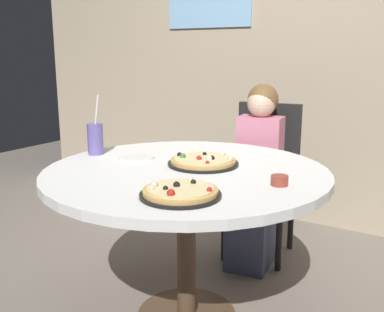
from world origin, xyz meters
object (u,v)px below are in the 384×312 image
(dining_table, at_px, (186,188))
(pizza_veggie, at_px, (203,161))
(diner_child, at_px, (255,185))
(sauce_bowl, at_px, (280,180))
(chair_wooden, at_px, (264,171))
(plate_small, at_px, (136,157))
(soda_cup, at_px, (95,139))
(pizza_cheese, at_px, (180,192))

(dining_table, distance_m, pizza_veggie, 0.15)
(diner_child, relative_size, sauce_bowl, 15.46)
(chair_wooden, distance_m, plate_small, 0.96)
(dining_table, height_order, sauce_bowl, sauce_bowl)
(pizza_veggie, height_order, soda_cup, soda_cup)
(pizza_veggie, distance_m, pizza_cheese, 0.48)
(chair_wooden, height_order, plate_small, chair_wooden)
(pizza_veggie, xyz_separation_m, pizza_cheese, (0.17, -0.45, -0.00))
(plate_small, bearing_deg, chair_wooden, 70.79)
(dining_table, distance_m, chair_wooden, 0.93)
(chair_wooden, height_order, pizza_cheese, chair_wooden)
(diner_child, relative_size, soda_cup, 3.53)
(pizza_veggie, height_order, pizza_cheese, same)
(dining_table, relative_size, diner_child, 1.19)
(diner_child, distance_m, pizza_veggie, 0.70)
(chair_wooden, bearing_deg, plate_small, -109.21)
(dining_table, height_order, pizza_veggie, pizza_veggie)
(pizza_cheese, relative_size, sauce_bowl, 4.33)
(chair_wooden, height_order, pizza_veggie, chair_wooden)
(sauce_bowl, xyz_separation_m, plate_small, (-0.78, 0.06, -0.02))
(dining_table, relative_size, pizza_veggie, 3.89)
(dining_table, bearing_deg, pizza_veggie, 74.86)
(dining_table, bearing_deg, pizza_cheese, -60.02)
(plate_small, bearing_deg, soda_cup, -170.12)
(diner_child, distance_m, pizza_cheese, 1.14)
(pizza_cheese, relative_size, plate_small, 1.68)
(pizza_cheese, bearing_deg, plate_small, 143.50)
(dining_table, height_order, diner_child, diner_child)
(pizza_cheese, bearing_deg, diner_child, 99.80)
(pizza_veggie, bearing_deg, chair_wooden, 92.91)
(pizza_cheese, bearing_deg, pizza_veggie, 110.83)
(soda_cup, bearing_deg, dining_table, 0.09)
(diner_child, height_order, pizza_cheese, diner_child)
(diner_child, bearing_deg, plate_small, -115.31)
(diner_child, xyz_separation_m, pizza_veggie, (0.02, -0.64, 0.28))
(plate_small, bearing_deg, diner_child, 64.69)
(sauce_bowl, height_order, plate_small, sauce_bowl)
(pizza_cheese, distance_m, sauce_bowl, 0.42)
(pizza_cheese, distance_m, soda_cup, 0.83)
(dining_table, bearing_deg, plate_small, 172.92)
(dining_table, xyz_separation_m, pizza_cheese, (0.20, -0.35, 0.11))
(pizza_cheese, xyz_separation_m, plate_small, (-0.52, 0.39, -0.01))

